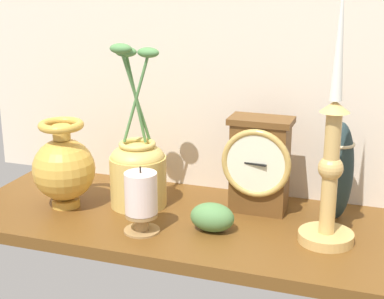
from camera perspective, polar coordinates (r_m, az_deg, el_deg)
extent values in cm
cube|color=brown|center=(118.18, 1.99, -7.27)|extent=(100.00, 36.00, 2.40)
cube|color=beige|center=(126.40, 4.68, 10.21)|extent=(120.00, 2.00, 65.00)
cube|color=brown|center=(120.12, 6.40, -1.73)|extent=(10.96, 6.28, 18.00)
cube|color=brown|center=(117.40, 6.55, 2.71)|extent=(12.28, 7.03, 1.20)
torus|color=tan|center=(116.21, 6.03, -1.32)|extent=(13.65, 1.24, 13.65)
cylinder|color=#EFECCD|center=(116.11, 6.02, -1.34)|extent=(11.42, 0.40, 11.42)
cube|color=black|center=(115.84, 5.99, -1.38)|extent=(4.39, 1.22, 0.30)
cylinder|color=tan|center=(111.57, 12.48, -8.04)|extent=(9.86, 9.86, 1.80)
cylinder|color=tan|center=(107.16, 12.89, -2.27)|extent=(2.75, 2.75, 21.96)
sphere|color=tan|center=(106.81, 12.93, -1.71)|extent=(4.39, 4.39, 4.39)
cone|color=tan|center=(103.91, 13.32, 3.98)|extent=(5.18, 5.18, 2.00)
cone|color=white|center=(102.01, 13.77, 10.32)|extent=(2.20, 2.20, 21.14)
cylinder|color=gold|center=(126.98, -11.78, -4.88)|extent=(5.69, 5.69, 1.60)
sphere|color=gold|center=(124.54, -11.98, -1.84)|extent=(12.63, 12.63, 12.63)
cylinder|color=gold|center=(122.30, -12.20, 1.60)|extent=(3.54, 3.54, 2.88)
torus|color=gold|center=(121.93, -12.24, 2.26)|extent=(9.03, 9.03, 1.63)
cylinder|color=tan|center=(123.80, -5.08, -3.00)|extent=(11.51, 11.51, 10.29)
ellipsoid|color=tan|center=(122.14, -5.15, -0.73)|extent=(10.93, 10.93, 5.47)
torus|color=tan|center=(121.34, -5.18, 0.50)|extent=(7.47, 7.47, 1.14)
cylinder|color=#51874A|center=(119.04, -5.30, 4.78)|extent=(3.12, 3.16, 18.35)
ellipsoid|color=#51874A|center=(116.82, -6.26, 9.14)|extent=(4.40, 2.80, 2.00)
cylinder|color=#51874A|center=(118.96, -5.30, 4.96)|extent=(3.69, 5.77, 18.61)
ellipsoid|color=#51874A|center=(115.68, -6.69, 9.44)|extent=(4.40, 2.80, 2.00)
cylinder|color=#51874A|center=(119.06, -5.30, 4.74)|extent=(5.83, 1.41, 17.76)
ellipsoid|color=#51874A|center=(116.77, -4.15, 9.10)|extent=(4.40, 2.80, 2.00)
cylinder|color=#A17C4A|center=(112.92, -4.76, -6.91)|extent=(2.68, 2.68, 3.40)
cylinder|color=#A17C4A|center=(113.45, -4.74, -7.51)|extent=(6.71, 6.71, 0.80)
cylinder|color=#A17C4A|center=(112.24, -4.78, -6.12)|extent=(6.04, 6.04, 0.60)
cylinder|color=beige|center=(110.64, -4.83, -4.09)|extent=(6.01, 6.01, 7.70)
cylinder|color=black|center=(109.12, -4.89, -1.91)|extent=(0.30, 0.30, 1.20)
ellipsoid|color=#203032|center=(118.72, 13.64, -2.00)|extent=(5.64, 5.64, 19.35)
torus|color=#CCB78C|center=(117.11, 13.82, 0.51)|extent=(5.39, 5.39, 0.60)
ellipsoid|color=#508046|center=(112.52, 1.92, -6.39)|extent=(8.33, 5.83, 5.39)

